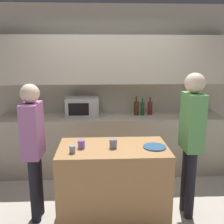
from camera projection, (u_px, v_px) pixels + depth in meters
ground_plane at (117, 221)px, 3.08m from camera, size 14.00×14.00×0.00m
back_wall at (110, 77)px, 4.35m from camera, size 6.40×0.40×2.70m
back_counter at (111, 144)px, 4.33m from camera, size 3.60×0.62×0.93m
kitchen_island at (113, 182)px, 3.08m from camera, size 1.25×0.70×0.89m
microwave at (83, 107)px, 4.21m from camera, size 0.52×0.39×0.30m
toaster at (28, 111)px, 4.19m from camera, size 0.26×0.16×0.18m
potted_plant at (193, 103)px, 4.29m from camera, size 0.14×0.14×0.39m
bottle_0 at (136, 108)px, 4.28m from camera, size 0.08×0.08×0.31m
bottle_1 at (142, 109)px, 4.28m from camera, size 0.06×0.06×0.29m
bottle_2 at (150, 108)px, 4.31m from camera, size 0.08×0.08×0.29m
plate_on_island at (155, 147)px, 2.96m from camera, size 0.26×0.26×0.01m
cup_0 at (72, 149)px, 2.79m from camera, size 0.06×0.06×0.08m
cup_1 at (81, 144)px, 2.93m from camera, size 0.08×0.08×0.09m
cup_2 at (113, 144)px, 2.94m from camera, size 0.09×0.09×0.10m
person_left at (191, 133)px, 3.01m from camera, size 0.23×0.34×1.73m
person_center at (33, 142)px, 2.96m from camera, size 0.21×0.35×1.61m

